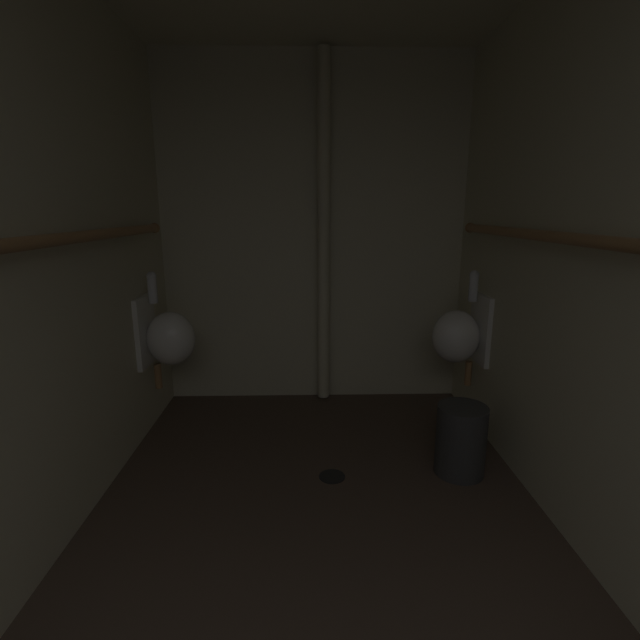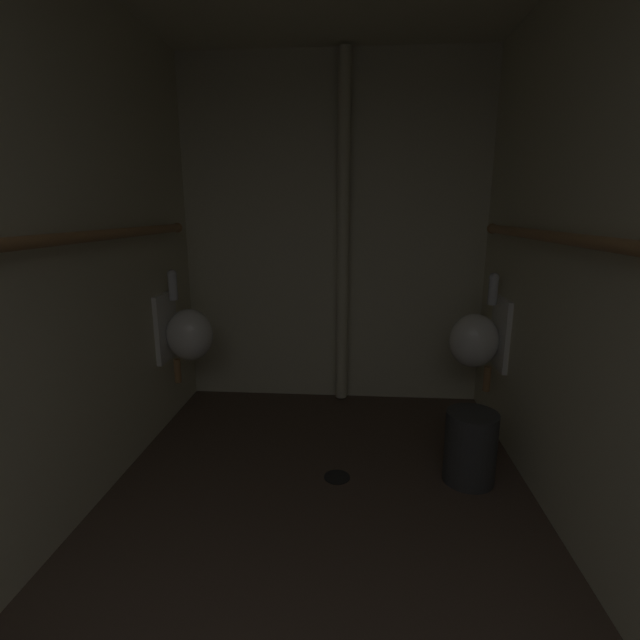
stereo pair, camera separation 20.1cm
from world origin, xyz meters
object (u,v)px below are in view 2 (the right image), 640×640
Objects in this scene: urinal_left_mid at (186,333)px; waste_bin at (470,447)px; urinal_right_mid at (478,339)px; standpipe_back_wall at (343,236)px; floor_drain at (337,477)px.

urinal_left_mid is 1.85m from waste_bin.
urinal_left_mid is at bearing -179.97° from urinal_right_mid.
floor_drain is at bearing -89.35° from standpipe_back_wall.
standpipe_back_wall is 1.60m from floor_drain.
standpipe_back_wall is at bearing 23.51° from urinal_left_mid.
floor_drain is at bearing -177.58° from waste_bin.
waste_bin is (1.70, -0.59, -0.42)m from urinal_left_mid.
waste_bin is at bearing 2.42° from floor_drain.
waste_bin is at bearing -55.39° from standpipe_back_wall.
urinal_left_mid is 5.39× the size of floor_drain.
floor_drain is at bearing -143.83° from urinal_right_mid.
floor_drain is (0.01, -1.05, -1.21)m from standpipe_back_wall.
standpipe_back_wall is (-0.86, 0.43, 0.60)m from urinal_right_mid.
standpipe_back_wall reaches higher than urinal_left_mid.
waste_bin reaches higher than floor_drain.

